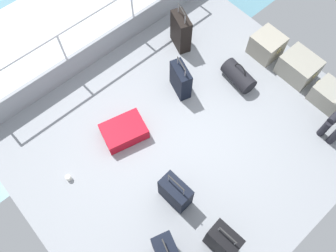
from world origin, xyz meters
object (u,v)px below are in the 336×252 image
object	(u,v)px
suitcase_3	(223,241)
duffel_bag	(238,76)
cargo_crate_2	(331,96)
cargo_crate_1	(299,67)
suitcase_5	(181,80)
suitcase_1	(175,192)
suitcase_0	(124,131)
cargo_crate_0	(267,45)
paper_cup	(68,178)
suitcase_2	(181,31)

from	to	relation	value
suitcase_3	duffel_bag	size ratio (longest dim) A/B	1.27
cargo_crate_2	cargo_crate_1	bearing A→B (deg)	175.44
cargo_crate_2	suitcase_3	distance (m)	2.98
cargo_crate_1	suitcase_3	size ratio (longest dim) A/B	0.80
suitcase_5	suitcase_1	bearing A→B (deg)	-44.70
suitcase_0	cargo_crate_0	bearing A→B (deg)	82.44
cargo_crate_2	suitcase_5	bearing A→B (deg)	-137.42
cargo_crate_0	paper_cup	distance (m)	3.97
suitcase_0	suitcase_5	world-z (taller)	suitcase_5
suitcase_2	paper_cup	world-z (taller)	suitcase_2
cargo_crate_0	cargo_crate_1	xyz separation A→B (m)	(0.66, 0.06, -0.00)
suitcase_2	duffel_bag	size ratio (longest dim) A/B	1.37
cargo_crate_2	suitcase_3	xyz separation A→B (m)	(0.41, -2.95, 0.15)
suitcase_3	suitcase_5	bearing A→B (deg)	149.55
cargo_crate_1	suitcase_0	distance (m)	3.12
suitcase_0	suitcase_3	world-z (taller)	suitcase_3
suitcase_0	duffel_bag	size ratio (longest dim) A/B	1.21
cargo_crate_1	suitcase_1	xyz separation A→B (m)	(0.23, -3.02, 0.06)
cargo_crate_1	suitcase_3	world-z (taller)	suitcase_3
suitcase_3	duffel_bag	distance (m)	2.73
cargo_crate_2	suitcase_0	distance (m)	3.37
paper_cup	cargo_crate_1	bearing A→B (deg)	75.73
suitcase_2	suitcase_5	distance (m)	0.98
paper_cup	suitcase_3	bearing A→B (deg)	25.14
suitcase_3	paper_cup	world-z (taller)	suitcase_3
paper_cup	cargo_crate_2	bearing A→B (deg)	66.38
suitcase_3	suitcase_2	bearing A→B (deg)	146.20
cargo_crate_0	suitcase_0	world-z (taller)	cargo_crate_0
suitcase_3	duffel_bag	world-z (taller)	suitcase_3
suitcase_3	cargo_crate_0	bearing A→B (deg)	121.12
suitcase_3	cargo_crate_1	bearing A→B (deg)	110.38
duffel_bag	paper_cup	distance (m)	3.18
duffel_bag	suitcase_3	bearing A→B (deg)	-51.83
cargo_crate_2	suitcase_2	bearing A→B (deg)	-158.50
paper_cup	suitcase_5	bearing A→B (deg)	91.74
cargo_crate_1	suitcase_5	distance (m)	2.03
cargo_crate_0	suitcase_5	distance (m)	1.71
suitcase_1	paper_cup	distance (m)	1.61
duffel_bag	cargo_crate_0	bearing A→B (deg)	96.75
cargo_crate_0	cargo_crate_1	size ratio (longest dim) A/B	0.83
cargo_crate_0	cargo_crate_1	distance (m)	0.67
cargo_crate_1	suitcase_1	world-z (taller)	suitcase_1
suitcase_2	suitcase_0	bearing A→B (deg)	-68.01
suitcase_0	paper_cup	bearing A→B (deg)	-88.63
suitcase_0	suitcase_1	size ratio (longest dim) A/B	1.06
suitcase_0	suitcase_5	bearing A→B (deg)	92.05
cargo_crate_0	suitcase_2	bearing A→B (deg)	-139.11
cargo_crate_0	suitcase_0	xyz separation A→B (m)	(-0.38, -2.88, -0.09)
suitcase_1	suitcase_5	xyz separation A→B (m)	(-1.32, 1.31, 0.02)
suitcase_2	cargo_crate_1	bearing A→B (deg)	30.09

